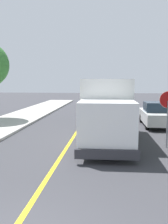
% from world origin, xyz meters
% --- Properties ---
extents(centre_line_yellow, '(0.16, 56.00, 0.01)m').
position_xyz_m(centre_line_yellow, '(0.00, 10.00, 0.00)').
color(centre_line_yellow, gold).
rests_on(centre_line_yellow, ground).
extents(box_truck, '(2.55, 7.23, 3.20)m').
position_xyz_m(box_truck, '(1.82, 9.04, 1.77)').
color(box_truck, silver).
rests_on(box_truck, ground).
extents(parked_car_near, '(1.98, 4.47, 1.67)m').
position_xyz_m(parked_car_near, '(2.06, 14.95, 0.79)').
color(parked_car_near, '#4C564C').
rests_on(parked_car_near, ground).
extents(parked_car_mid, '(1.97, 4.47, 1.67)m').
position_xyz_m(parked_car_mid, '(2.02, 22.18, 0.79)').
color(parked_car_mid, silver).
rests_on(parked_car_mid, ground).
extents(parked_car_far, '(1.87, 4.43, 1.67)m').
position_xyz_m(parked_car_far, '(1.86, 28.38, 0.79)').
color(parked_car_far, '#B7B7BC').
rests_on(parked_car_far, ground).
extents(parked_van_across, '(1.82, 4.41, 1.67)m').
position_xyz_m(parked_van_across, '(5.20, 13.58, 0.79)').
color(parked_van_across, silver).
rests_on(parked_van_across, ground).
extents(stop_sign, '(0.80, 0.10, 2.65)m').
position_xyz_m(stop_sign, '(4.67, 7.97, 1.86)').
color(stop_sign, gray).
rests_on(stop_sign, ground).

